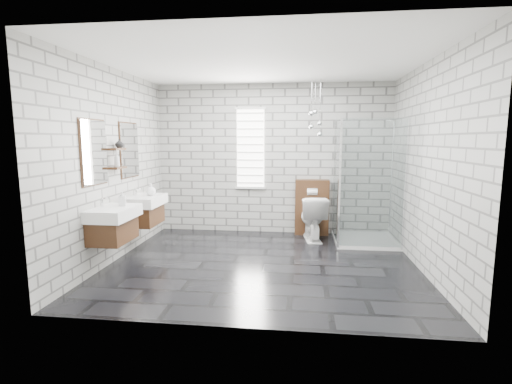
% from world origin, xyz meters
% --- Properties ---
extents(floor, '(4.20, 3.60, 0.02)m').
position_xyz_m(floor, '(0.00, 0.00, -0.01)').
color(floor, black).
rests_on(floor, ground).
extents(ceiling, '(4.20, 3.60, 0.02)m').
position_xyz_m(ceiling, '(0.00, 0.00, 2.71)').
color(ceiling, white).
rests_on(ceiling, wall_back).
extents(wall_back, '(4.20, 0.02, 2.70)m').
position_xyz_m(wall_back, '(0.00, 1.81, 1.35)').
color(wall_back, '#A3A39D').
rests_on(wall_back, floor).
extents(wall_front, '(4.20, 0.02, 2.70)m').
position_xyz_m(wall_front, '(0.00, -1.81, 1.35)').
color(wall_front, '#A3A39D').
rests_on(wall_front, floor).
extents(wall_left, '(0.02, 3.60, 2.70)m').
position_xyz_m(wall_left, '(-2.11, 0.00, 1.35)').
color(wall_left, '#A3A39D').
rests_on(wall_left, floor).
extents(wall_right, '(0.02, 3.60, 2.70)m').
position_xyz_m(wall_right, '(2.11, 0.00, 1.35)').
color(wall_right, '#A3A39D').
rests_on(wall_right, floor).
extents(vanity_left, '(0.47, 0.70, 1.57)m').
position_xyz_m(vanity_left, '(-1.91, -0.53, 0.76)').
color(vanity_left, '#432714').
rests_on(vanity_left, wall_left).
extents(vanity_right, '(0.47, 0.70, 1.57)m').
position_xyz_m(vanity_right, '(-1.91, 0.46, 0.76)').
color(vanity_right, '#432714').
rests_on(vanity_right, wall_left).
extents(shelf_lower, '(0.14, 0.30, 0.03)m').
position_xyz_m(shelf_lower, '(-2.03, -0.05, 1.32)').
color(shelf_lower, '#432714').
rests_on(shelf_lower, wall_left).
extents(shelf_upper, '(0.14, 0.30, 0.03)m').
position_xyz_m(shelf_upper, '(-2.03, -0.05, 1.58)').
color(shelf_upper, '#432714').
rests_on(shelf_upper, wall_left).
extents(window, '(0.56, 0.05, 1.48)m').
position_xyz_m(window, '(-0.40, 1.78, 1.55)').
color(window, white).
rests_on(window, wall_back).
extents(cistern_panel, '(0.60, 0.20, 1.00)m').
position_xyz_m(cistern_panel, '(0.73, 1.70, 0.50)').
color(cistern_panel, '#432714').
rests_on(cistern_panel, floor).
extents(flush_plate, '(0.18, 0.01, 0.12)m').
position_xyz_m(flush_plate, '(0.73, 1.60, 0.80)').
color(flush_plate, silver).
rests_on(flush_plate, cistern_panel).
extents(shower_enclosure, '(1.00, 1.00, 2.03)m').
position_xyz_m(shower_enclosure, '(1.50, 1.18, 0.50)').
color(shower_enclosure, white).
rests_on(shower_enclosure, floor).
extents(pendant_cluster, '(0.24, 0.23, 0.95)m').
position_xyz_m(pendant_cluster, '(0.74, 1.37, 2.01)').
color(pendant_cluster, silver).
rests_on(pendant_cluster, ceiling).
extents(toilet, '(0.52, 0.80, 0.76)m').
position_xyz_m(toilet, '(0.73, 1.34, 0.38)').
color(toilet, white).
rests_on(toilet, floor).
extents(soap_bottle_a, '(0.12, 0.12, 0.20)m').
position_xyz_m(soap_bottle_a, '(-1.81, -0.41, 0.95)').
color(soap_bottle_a, '#B2B2B2').
rests_on(soap_bottle_a, vanity_left).
extents(soap_bottle_b, '(0.19, 0.19, 0.19)m').
position_xyz_m(soap_bottle_b, '(-1.79, 0.50, 0.94)').
color(soap_bottle_b, '#B2B2B2').
rests_on(soap_bottle_b, vanity_right).
extents(soap_bottle_c, '(0.10, 0.10, 0.20)m').
position_xyz_m(soap_bottle_c, '(-2.02, -0.08, 1.43)').
color(soap_bottle_c, '#B2B2B2').
rests_on(soap_bottle_c, shelf_lower).
extents(vase, '(0.14, 0.14, 0.12)m').
position_xyz_m(vase, '(-2.02, 0.02, 1.66)').
color(vase, '#B2B2B2').
rests_on(vase, shelf_upper).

